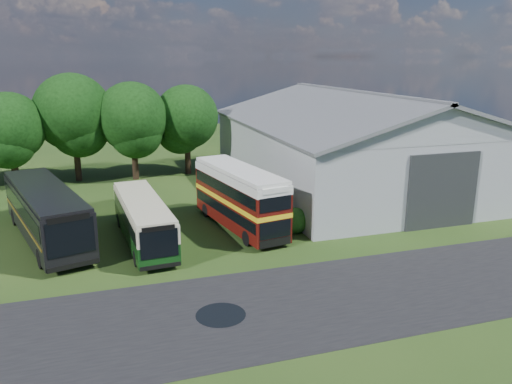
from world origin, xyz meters
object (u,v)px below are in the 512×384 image
object	(u,v)px
bus_green_single	(143,220)
bus_dark_single	(46,212)
storage_shed	(354,138)
bus_maroon_double	(239,198)

from	to	relation	value
bus_green_single	bus_dark_single	size ratio (longest dim) A/B	0.81
storage_shed	bus_maroon_double	bearing A→B (deg)	-147.32
bus_green_single	bus_maroon_double	distance (m)	6.34
bus_dark_single	bus_maroon_double	bearing A→B (deg)	-22.22
storage_shed	bus_dark_single	world-z (taller)	storage_shed
bus_dark_single	storage_shed	bearing A→B (deg)	-0.50
storage_shed	bus_dark_single	xyz separation A→B (m)	(-24.40, -6.77, -2.39)
storage_shed	bus_green_single	distance (m)	21.00
storage_shed	bus_dark_single	bearing A→B (deg)	-164.50
storage_shed	bus_green_single	xyz separation A→B (m)	(-18.82, -8.92, -2.72)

